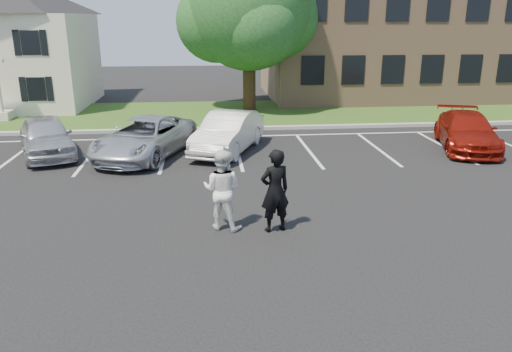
{
  "coord_description": "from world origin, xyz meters",
  "views": [
    {
      "loc": [
        -1.19,
        -10.72,
        5.0
      ],
      "look_at": [
        0.0,
        1.0,
        1.25
      ],
      "focal_mm": 35.0,
      "sensor_mm": 36.0,
      "label": 1
    }
  ],
  "objects_px": {
    "man_white_shirt": "(222,190)",
    "car_silver_west": "(46,136)",
    "car_red_compact": "(467,131)",
    "tree": "(250,11)",
    "man_black_suit": "(275,191)",
    "car_white_sedan": "(228,132)",
    "car_silver_minivan": "(145,138)",
    "office_building": "(435,31)"
  },
  "relations": [
    {
      "from": "tree",
      "to": "car_silver_west",
      "type": "height_order",
      "value": "tree"
    },
    {
      "from": "car_silver_minivan",
      "to": "car_red_compact",
      "type": "xyz_separation_m",
      "value": [
        12.59,
        -0.05,
        -0.03
      ]
    },
    {
      "from": "tree",
      "to": "car_silver_minivan",
      "type": "bearing_deg",
      "value": -117.2
    },
    {
      "from": "man_black_suit",
      "to": "man_white_shirt",
      "type": "relative_size",
      "value": 1.03
    },
    {
      "from": "car_white_sedan",
      "to": "car_red_compact",
      "type": "xyz_separation_m",
      "value": [
        9.45,
        -0.47,
        -0.06
      ]
    },
    {
      "from": "office_building",
      "to": "car_silver_west",
      "type": "bearing_deg",
      "value": -147.05
    },
    {
      "from": "car_red_compact",
      "to": "office_building",
      "type": "bearing_deg",
      "value": 87.5
    },
    {
      "from": "office_building",
      "to": "car_red_compact",
      "type": "xyz_separation_m",
      "value": [
        -4.91,
        -14.28,
        -3.46
      ]
    },
    {
      "from": "car_red_compact",
      "to": "man_white_shirt",
      "type": "bearing_deg",
      "value": -128.6
    },
    {
      "from": "man_white_shirt",
      "to": "car_silver_west",
      "type": "relative_size",
      "value": 0.46
    },
    {
      "from": "car_silver_minivan",
      "to": "car_white_sedan",
      "type": "distance_m",
      "value": 3.16
    },
    {
      "from": "car_silver_west",
      "to": "office_building",
      "type": "bearing_deg",
      "value": 11.7
    },
    {
      "from": "car_silver_minivan",
      "to": "car_white_sedan",
      "type": "bearing_deg",
      "value": 28.39
    },
    {
      "from": "car_silver_west",
      "to": "car_silver_minivan",
      "type": "xyz_separation_m",
      "value": [
        3.7,
        -0.5,
        -0.02
      ]
    },
    {
      "from": "man_white_shirt",
      "to": "car_silver_west",
      "type": "distance_m",
      "value": 9.82
    },
    {
      "from": "man_white_shirt",
      "to": "car_silver_minivan",
      "type": "height_order",
      "value": "man_white_shirt"
    },
    {
      "from": "office_building",
      "to": "car_silver_minivan",
      "type": "xyz_separation_m",
      "value": [
        -17.49,
        -14.23,
        -3.43
      ]
    },
    {
      "from": "office_building",
      "to": "car_silver_minivan",
      "type": "bearing_deg",
      "value": -140.87
    },
    {
      "from": "car_red_compact",
      "to": "tree",
      "type": "bearing_deg",
      "value": 145.76
    },
    {
      "from": "tree",
      "to": "car_silver_minivan",
      "type": "xyz_separation_m",
      "value": [
        -4.84,
        -9.41,
        -4.62
      ]
    },
    {
      "from": "office_building",
      "to": "car_red_compact",
      "type": "bearing_deg",
      "value": -108.96
    },
    {
      "from": "man_black_suit",
      "to": "car_red_compact",
      "type": "distance_m",
      "value": 11.31
    },
    {
      "from": "tree",
      "to": "car_silver_minivan",
      "type": "distance_m",
      "value": 11.55
    },
    {
      "from": "man_black_suit",
      "to": "car_silver_west",
      "type": "height_order",
      "value": "man_black_suit"
    },
    {
      "from": "car_silver_minivan",
      "to": "car_white_sedan",
      "type": "height_order",
      "value": "car_white_sedan"
    },
    {
      "from": "car_silver_minivan",
      "to": "office_building",
      "type": "bearing_deg",
      "value": 59.84
    },
    {
      "from": "tree",
      "to": "man_black_suit",
      "type": "xyz_separation_m",
      "value": [
        -0.94,
        -16.7,
        -4.32
      ]
    },
    {
      "from": "man_black_suit",
      "to": "car_silver_west",
      "type": "bearing_deg",
      "value": -63.26
    },
    {
      "from": "car_white_sedan",
      "to": "man_black_suit",
      "type": "bearing_deg",
      "value": -62.07
    },
    {
      "from": "man_black_suit",
      "to": "man_white_shirt",
      "type": "bearing_deg",
      "value": -30.19
    },
    {
      "from": "man_black_suit",
      "to": "car_silver_minivan",
      "type": "bearing_deg",
      "value": -79.44
    },
    {
      "from": "tree",
      "to": "man_black_suit",
      "type": "bearing_deg",
      "value": -93.22
    },
    {
      "from": "car_silver_minivan",
      "to": "car_white_sedan",
      "type": "relative_size",
      "value": 1.14
    },
    {
      "from": "tree",
      "to": "car_white_sedan",
      "type": "height_order",
      "value": "tree"
    },
    {
      "from": "office_building",
      "to": "man_black_suit",
      "type": "height_order",
      "value": "office_building"
    },
    {
      "from": "office_building",
      "to": "car_silver_minivan",
      "type": "distance_m",
      "value": 22.81
    },
    {
      "from": "office_building",
      "to": "man_black_suit",
      "type": "xyz_separation_m",
      "value": [
        -13.6,
        -21.52,
        -3.13
      ]
    },
    {
      "from": "man_black_suit",
      "to": "car_silver_west",
      "type": "relative_size",
      "value": 0.47
    },
    {
      "from": "tree",
      "to": "car_white_sedan",
      "type": "xyz_separation_m",
      "value": [
        -1.7,
        -8.99,
        -4.59
      ]
    },
    {
      "from": "car_silver_minivan",
      "to": "car_red_compact",
      "type": "height_order",
      "value": "car_silver_minivan"
    },
    {
      "from": "man_black_suit",
      "to": "car_red_compact",
      "type": "xyz_separation_m",
      "value": [
        8.69,
        7.23,
        -0.33
      ]
    },
    {
      "from": "office_building",
      "to": "car_red_compact",
      "type": "distance_m",
      "value": 15.49
    }
  ]
}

